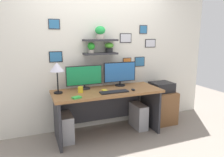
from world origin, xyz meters
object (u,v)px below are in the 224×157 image
(scissors_tray, at_px, (77,98))
(computer_tower_right, at_px, (138,116))
(drawer_cabinet, at_px, (161,107))
(computer_tower_left, at_px, (66,127))
(cell_phone, at_px, (105,90))
(desk, at_px, (106,102))
(keyboard, at_px, (114,92))
(coffee_mug, at_px, (81,90))
(desk_lamp, at_px, (57,69))
(monitor_right, at_px, (120,73))
(computer_mouse, at_px, (133,90))
(printer, at_px, (162,87))
(monitor_left, at_px, (84,77))

(scissors_tray, xyz_separation_m, computer_tower_right, (1.15, 0.31, -0.55))
(drawer_cabinet, relative_size, computer_tower_left, 1.42)
(cell_phone, bearing_deg, desk, 53.70)
(desk, height_order, drawer_cabinet, desk)
(keyboard, relative_size, computer_tower_left, 1.06)
(desk, relative_size, coffee_mug, 18.99)
(cell_phone, bearing_deg, desk_lamp, 167.37)
(monitor_right, distance_m, desk_lamp, 1.08)
(desk_lamp, bearing_deg, computer_tower_left, -25.72)
(computer_mouse, height_order, computer_tower_left, computer_mouse)
(drawer_cabinet, height_order, printer, printer)
(keyboard, xyz_separation_m, scissors_tray, (-0.60, -0.09, 0.00))
(cell_phone, distance_m, coffee_mug, 0.38)
(monitor_left, bearing_deg, computer_tower_right, -10.56)
(desk, relative_size, cell_phone, 12.21)
(cell_phone, distance_m, scissors_tray, 0.56)
(drawer_cabinet, distance_m, computer_tower_left, 1.77)
(computer_mouse, bearing_deg, computer_tower_left, 167.32)
(monitor_right, height_order, desk_lamp, desk_lamp)
(desk_lamp, height_order, coffee_mug, desk_lamp)
(computer_tower_right, bearing_deg, printer, 8.14)
(monitor_left, distance_m, computer_mouse, 0.81)
(drawer_cabinet, xyz_separation_m, computer_tower_left, (-1.77, -0.06, -0.09))
(desk, distance_m, monitor_right, 0.55)
(monitor_right, distance_m, keyboard, 0.51)
(coffee_mug, bearing_deg, desk_lamp, 165.90)
(cell_phone, bearing_deg, drawer_cabinet, 3.30)
(desk_lamp, xyz_separation_m, drawer_cabinet, (1.86, 0.02, -0.83))
(desk, bearing_deg, scissors_tray, -149.99)
(monitor_left, height_order, coffee_mug, monitor_left)
(desk_lamp, relative_size, coffee_mug, 5.18)
(monitor_left, xyz_separation_m, keyboard, (0.36, -0.39, -0.19))
(coffee_mug, distance_m, computer_tower_right, 1.18)
(desk, relative_size, scissors_tray, 14.24)
(monitor_left, distance_m, coffee_mug, 0.28)
(drawer_cabinet, relative_size, computer_tower_right, 1.38)
(computer_mouse, bearing_deg, monitor_right, 98.21)
(computer_tower_left, bearing_deg, scissors_tray, -70.95)
(desk, bearing_deg, desk_lamp, 176.63)
(monitor_right, relative_size, coffee_mug, 6.39)
(computer_mouse, relative_size, desk_lamp, 0.19)
(monitor_right, height_order, computer_mouse, monitor_right)
(drawer_cabinet, bearing_deg, desk_lamp, -179.35)
(computer_tower_right, bearing_deg, desk, 179.20)
(computer_mouse, height_order, scissors_tray, computer_mouse)
(monitor_right, distance_m, computer_mouse, 0.44)
(computer_tower_left, xyz_separation_m, computer_tower_right, (1.26, -0.01, 0.01))
(monitor_left, height_order, keyboard, monitor_left)
(monitor_left, bearing_deg, printer, -3.88)
(desk, bearing_deg, computer_mouse, -31.90)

